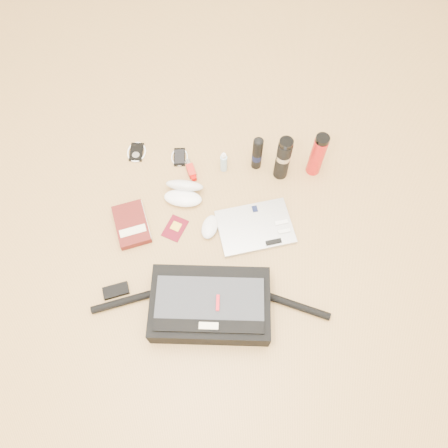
% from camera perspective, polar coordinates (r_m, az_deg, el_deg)
% --- Properties ---
extents(ground, '(4.00, 4.00, 0.00)m').
position_cam_1_polar(ground, '(1.94, -1.34, -3.42)').
color(ground, '#A67D45').
rests_on(ground, ground).
extents(messenger_bag, '(0.99, 0.32, 0.14)m').
position_cam_1_polar(messenger_bag, '(1.80, -1.90, -10.55)').
color(messenger_bag, black).
rests_on(messenger_bag, ground).
extents(laptop, '(0.38, 0.32, 0.03)m').
position_cam_1_polar(laptop, '(1.98, 4.12, -0.42)').
color(laptop, '#ACACAF').
rests_on(laptop, ground).
extents(book, '(0.21, 0.25, 0.04)m').
position_cam_1_polar(book, '(2.02, -11.94, -0.05)').
color(book, '#4B120F').
rests_on(book, ground).
extents(passport, '(0.12, 0.14, 0.01)m').
position_cam_1_polar(passport, '(2.00, -6.40, -0.54)').
color(passport, '#540713').
rests_on(passport, ground).
extents(mouse, '(0.09, 0.13, 0.04)m').
position_cam_1_polar(mouse, '(1.97, -1.86, -0.38)').
color(mouse, silver).
rests_on(mouse, ground).
extents(sunglasses_case, '(0.19, 0.16, 0.10)m').
position_cam_1_polar(sunglasses_case, '(2.04, -5.27, 4.18)').
color(sunglasses_case, white).
rests_on(sunglasses_case, ground).
extents(ipod, '(0.10, 0.11, 0.01)m').
position_cam_1_polar(ipod, '(2.23, -11.35, 9.20)').
color(ipod, black).
rests_on(ipod, ground).
extents(phone, '(0.09, 0.11, 0.01)m').
position_cam_1_polar(phone, '(2.19, -5.83, 8.71)').
color(phone, black).
rests_on(phone, ground).
extents(inhaler, '(0.07, 0.12, 0.03)m').
position_cam_1_polar(inhaler, '(2.13, -4.36, 7.06)').
color(inhaler, '#B12319').
rests_on(inhaler, ground).
extents(spray_bottle, '(0.04, 0.04, 0.13)m').
position_cam_1_polar(spray_bottle, '(2.10, -0.03, 8.04)').
color(spray_bottle, '#99BED4').
rests_on(spray_bottle, ground).
extents(aerosol_can, '(0.06, 0.06, 0.21)m').
position_cam_1_polar(aerosol_can, '(2.08, 4.37, 9.21)').
color(aerosol_can, black).
rests_on(aerosol_can, ground).
extents(thermos_black, '(0.09, 0.09, 0.26)m').
position_cam_1_polar(thermos_black, '(2.04, 7.72, 8.49)').
color(thermos_black, black).
rests_on(thermos_black, ground).
extents(thermos_red, '(0.07, 0.07, 0.26)m').
position_cam_1_polar(thermos_red, '(2.08, 12.11, 8.82)').
color(thermos_red, red).
rests_on(thermos_red, ground).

